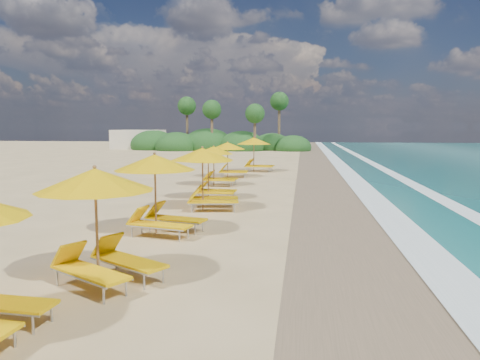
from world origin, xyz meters
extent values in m
plane|color=tan|center=(0.00, 0.00, 0.00)|extent=(160.00, 160.00, 0.00)
cube|color=#886E51|center=(4.00, 0.00, 0.01)|extent=(4.00, 160.00, 0.01)
cube|color=white|center=(5.50, 0.00, 0.03)|extent=(1.20, 160.00, 0.01)
cube|color=white|center=(8.50, 0.00, 0.02)|extent=(0.80, 160.00, 0.01)
cylinder|color=olive|center=(-1.86, -8.25, 1.17)|extent=(0.06, 0.06, 2.33)
cone|color=#E9B304|center=(-1.86, -8.25, 2.14)|extent=(3.28, 3.28, 0.47)
sphere|color=olive|center=(-1.86, -8.25, 2.40)|extent=(0.08, 0.08, 0.08)
cylinder|color=olive|center=(-2.02, -3.97, 1.18)|extent=(0.06, 0.06, 2.36)
cone|color=#E9B304|center=(-2.02, -3.97, 2.16)|extent=(2.93, 2.93, 0.47)
sphere|color=olive|center=(-2.02, -3.97, 2.43)|extent=(0.08, 0.08, 0.08)
cylinder|color=olive|center=(-1.48, 0.11, 1.19)|extent=(0.06, 0.06, 2.37)
cone|color=#E9B304|center=(-1.48, 0.11, 2.17)|extent=(2.80, 2.80, 0.48)
sphere|color=olive|center=(-1.48, 0.11, 2.43)|extent=(0.08, 0.08, 0.08)
cylinder|color=olive|center=(-1.82, 2.79, 1.03)|extent=(0.05, 0.05, 2.07)
cone|color=#E9B304|center=(-1.82, 2.79, 1.89)|extent=(2.13, 2.13, 0.41)
sphere|color=olive|center=(-1.82, 2.79, 2.12)|extent=(0.07, 0.07, 0.07)
cylinder|color=olive|center=(-2.48, 7.36, 1.06)|extent=(0.05, 0.05, 2.13)
cone|color=#E9B304|center=(-2.48, 7.36, 1.95)|extent=(2.29, 2.29, 0.43)
sphere|color=olive|center=(-2.48, 7.36, 2.19)|extent=(0.08, 0.08, 0.08)
cylinder|color=olive|center=(-2.42, 11.61, 1.10)|extent=(0.06, 0.06, 2.21)
cone|color=#E9B304|center=(-2.42, 11.61, 2.02)|extent=(2.39, 2.39, 0.44)
sphere|color=olive|center=(-2.42, 11.61, 2.27)|extent=(0.08, 0.08, 0.08)
cylinder|color=olive|center=(-1.17, 15.69, 1.21)|extent=(0.06, 0.06, 2.42)
cone|color=#E9B304|center=(-1.17, 15.69, 2.22)|extent=(2.70, 2.70, 0.49)
sphere|color=olive|center=(-1.17, 15.69, 2.49)|extent=(0.09, 0.09, 0.09)
ellipsoid|color=#163D14|center=(-6.00, 45.00, 0.62)|extent=(6.40, 6.40, 4.16)
ellipsoid|color=#163D14|center=(-11.00, 46.00, 0.70)|extent=(7.20, 7.20, 4.68)
ellipsoid|color=#163D14|center=(-15.00, 44.00, 0.58)|extent=(6.00, 6.00, 3.90)
ellipsoid|color=#163D14|center=(-2.00, 47.00, 0.55)|extent=(5.60, 5.60, 3.64)
ellipsoid|color=#163D14|center=(-19.00, 46.00, 0.64)|extent=(6.60, 6.60, 4.29)
ellipsoid|color=#163D14|center=(1.00, 45.00, 0.49)|extent=(5.00, 5.00, 3.25)
cylinder|color=brown|center=(-4.00, 43.00, 2.50)|extent=(0.36, 0.36, 5.00)
sphere|color=#163D14|center=(-4.00, 43.00, 5.00)|extent=(2.60, 2.60, 2.60)
cylinder|color=brown|center=(-10.00, 44.00, 2.80)|extent=(0.36, 0.36, 5.60)
sphere|color=#163D14|center=(-10.00, 44.00, 5.60)|extent=(2.60, 2.60, 2.60)
cylinder|color=brown|center=(-14.00, 46.00, 3.10)|extent=(0.36, 0.36, 6.20)
sphere|color=#163D14|center=(-14.00, 46.00, 6.20)|extent=(2.60, 2.60, 2.60)
cylinder|color=brown|center=(-1.00, 47.00, 3.40)|extent=(0.36, 0.36, 6.80)
sphere|color=#163D14|center=(-1.00, 47.00, 6.80)|extent=(2.60, 2.60, 2.60)
cube|color=beige|center=(-22.00, 48.00, 1.40)|extent=(7.00, 5.00, 2.80)
camera|label=1|loc=(2.36, -16.95, 3.21)|focal=33.83mm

